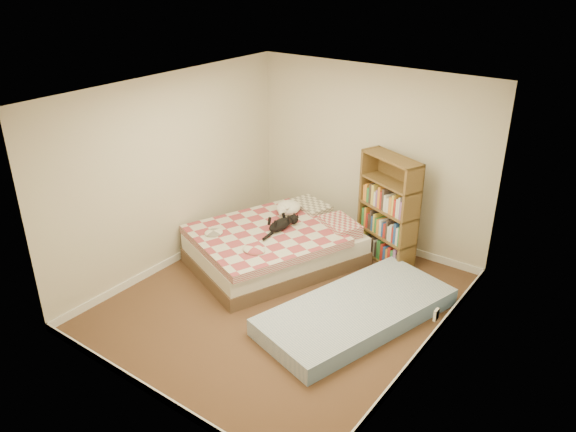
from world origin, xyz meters
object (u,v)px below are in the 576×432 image
Objects in this scene: floor_mattress at (356,312)px; white_dog at (288,208)px; black_cat at (282,224)px; bookshelf at (388,222)px; bed at (277,245)px.

floor_mattress is 1.99m from white_dog.
bookshelf is at bearing 56.93° from black_cat.
bookshelf is 1.36m from white_dog.
white_dog is at bearing 131.76° from black_cat.
white_dog is (-0.20, 0.42, 0.02)m from black_cat.
white_dog reaches higher than floor_mattress.
bed is at bearing -117.22° from bookshelf.
bed reaches higher than floor_mattress.
white_dog is (-1.66, 0.97, 0.49)m from floor_mattress.
white_dog is at bearing 165.76° from floor_mattress.
bed is at bearing -36.79° from white_dog.
floor_mattress is (1.52, -0.52, -0.15)m from bed.
bookshelf is at bearing 56.85° from white_dog.
floor_mattress is at bearing 5.15° from white_dog.
bed is at bearing 177.24° from floor_mattress.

